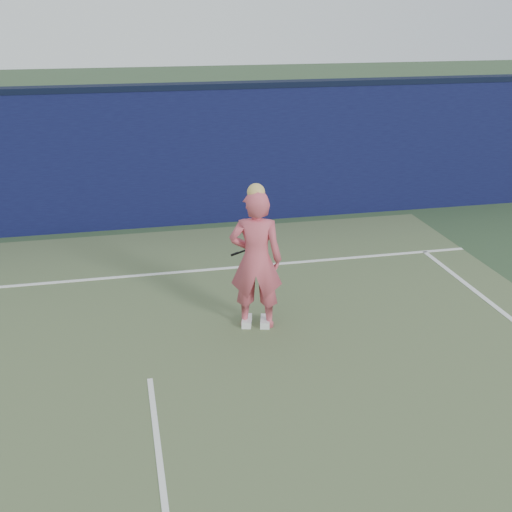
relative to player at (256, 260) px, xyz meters
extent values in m
plane|color=#34492D|center=(-1.44, -2.03, -0.92)|extent=(80.00, 80.00, 0.00)
cube|color=#0B0D33|center=(-1.44, 4.47, 0.33)|extent=(24.00, 0.40, 2.50)
cube|color=black|center=(-1.44, 4.47, 1.63)|extent=(24.00, 0.42, 0.10)
imported|color=#CE5060|center=(0.00, 0.00, -0.01)|extent=(0.76, 0.60, 1.83)
sphere|color=#D8B461|center=(0.00, 0.00, 0.88)|extent=(0.22, 0.22, 0.22)
cube|color=white|center=(0.12, -0.03, -0.87)|extent=(0.19, 0.30, 0.10)
cube|color=white|center=(-0.12, 0.03, -0.87)|extent=(0.19, 0.30, 0.10)
torus|color=black|center=(0.13, 0.46, 0.00)|extent=(0.27, 0.12, 0.27)
torus|color=gold|center=(0.13, 0.46, 0.00)|extent=(0.22, 0.09, 0.22)
cylinder|color=beige|center=(0.13, 0.46, 0.00)|extent=(0.22, 0.08, 0.22)
cylinder|color=black|center=(-0.07, 0.48, -0.06)|extent=(0.25, 0.05, 0.09)
cylinder|color=black|center=(-0.18, 0.48, -0.09)|extent=(0.11, 0.04, 0.06)
cube|color=white|center=(-1.44, 1.97, -0.91)|extent=(11.00, 0.08, 0.01)
camera|label=1|loc=(-1.60, -7.31, 2.99)|focal=45.00mm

